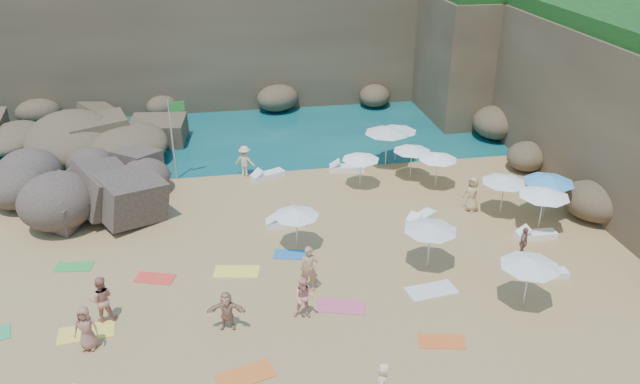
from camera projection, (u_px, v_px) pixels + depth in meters
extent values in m
plane|color=tan|center=(285.00, 270.00, 25.75)|extent=(120.00, 120.00, 0.00)
plane|color=#0C4751|center=(242.00, 76.00, 52.31)|extent=(120.00, 120.00, 0.00)
cube|color=brown|center=(270.00, 40.00, 46.43)|extent=(44.00, 8.00, 8.00)
cube|color=brown|center=(611.00, 96.00, 33.98)|extent=(8.00, 30.00, 8.00)
cube|color=brown|center=(487.00, 48.00, 44.30)|extent=(10.00, 12.00, 8.00)
cylinder|color=white|center=(7.00, 49.00, 48.24)|extent=(0.10, 0.10, 6.00)
cylinder|color=white|center=(27.00, 48.00, 48.47)|extent=(0.10, 0.10, 6.00)
cylinder|color=white|center=(47.00, 48.00, 48.70)|extent=(0.10, 0.10, 6.00)
cylinder|color=silver|center=(172.00, 141.00, 32.86)|extent=(0.09, 0.09, 4.45)
cube|color=#218629|center=(177.00, 107.00, 32.11)|extent=(0.74, 0.34, 0.50)
cylinder|color=silver|center=(396.00, 144.00, 35.65)|extent=(0.06, 0.06, 2.05)
cone|color=silver|center=(397.00, 128.00, 35.22)|extent=(2.30, 2.30, 0.35)
cylinder|color=silver|center=(386.00, 148.00, 34.94)|extent=(0.07, 0.07, 2.23)
cone|color=silver|center=(387.00, 130.00, 34.47)|extent=(2.51, 2.51, 0.38)
cylinder|color=silver|center=(360.00, 171.00, 32.58)|extent=(0.05, 0.05, 1.76)
cone|color=white|center=(361.00, 157.00, 32.21)|extent=(1.98, 1.98, 0.30)
cylinder|color=silver|center=(411.00, 163.00, 33.52)|extent=(0.05, 0.05, 1.80)
cone|color=silver|center=(412.00, 148.00, 33.15)|extent=(2.02, 2.02, 0.31)
cylinder|color=silver|center=(437.00, 172.00, 32.51)|extent=(0.05, 0.05, 1.81)
cone|color=white|center=(438.00, 156.00, 32.14)|extent=(2.03, 2.03, 0.31)
cylinder|color=silver|center=(296.00, 230.00, 26.98)|extent=(0.05, 0.05, 1.80)
cone|color=silver|center=(296.00, 212.00, 26.60)|extent=(2.02, 2.02, 0.31)
cylinder|color=silver|center=(541.00, 212.00, 28.23)|extent=(0.06, 0.06, 2.04)
cone|color=white|center=(544.00, 192.00, 27.81)|extent=(2.29, 2.29, 0.35)
cylinder|color=silver|center=(502.00, 197.00, 29.72)|extent=(0.06, 0.06, 1.94)
cone|color=silver|center=(505.00, 179.00, 29.31)|extent=(2.18, 2.18, 0.33)
cylinder|color=silver|center=(429.00, 247.00, 25.56)|extent=(0.06, 0.06, 1.97)
cone|color=silver|center=(431.00, 227.00, 25.15)|extent=(2.21, 2.21, 0.34)
cylinder|color=silver|center=(546.00, 198.00, 29.45)|extent=(0.06, 0.06, 2.09)
cone|color=#3F94D7|center=(549.00, 179.00, 29.01)|extent=(2.35, 2.35, 0.36)
cylinder|color=silver|center=(527.00, 284.00, 23.16)|extent=(0.06, 0.06, 1.97)
cone|color=silver|center=(530.00, 262.00, 22.75)|extent=(2.21, 2.21, 0.34)
cube|color=white|center=(268.00, 175.00, 33.94)|extent=(1.96, 1.35, 0.29)
cube|color=white|center=(347.00, 168.00, 34.78)|extent=(2.02, 0.93, 0.30)
cube|color=white|center=(421.00, 218.00, 29.57)|extent=(1.76, 1.52, 0.27)
cube|color=white|center=(286.00, 223.00, 29.12)|extent=(1.86, 0.62, 0.29)
cube|color=white|center=(536.00, 235.00, 28.10)|extent=(1.83, 0.64, 0.28)
cube|color=white|center=(548.00, 273.00, 25.31)|extent=(1.68, 0.68, 0.25)
cube|color=orange|center=(246.00, 375.00, 20.18)|extent=(2.03, 1.41, 0.03)
cube|color=yellow|center=(86.00, 332.00, 22.13)|extent=(2.01, 1.15, 0.03)
cube|color=#F0392A|center=(155.00, 278.00, 25.21)|extent=(1.73, 1.22, 0.03)
cube|color=#226CB6|center=(292.00, 255.00, 26.84)|extent=(1.76, 1.19, 0.03)
cube|color=#D4526D|center=(341.00, 306.00, 23.52)|extent=(2.01, 1.39, 0.03)
cube|color=orange|center=(442.00, 341.00, 21.70)|extent=(1.72, 1.11, 0.03)
cube|color=green|center=(74.00, 267.00, 25.97)|extent=(1.61, 0.97, 0.03)
cube|color=#FFED43|center=(237.00, 272.00, 25.64)|extent=(1.97, 1.24, 0.03)
cube|color=silver|center=(431.00, 290.00, 24.44)|extent=(2.06, 1.23, 0.03)
imported|color=#BE715F|center=(101.00, 299.00, 22.40)|extent=(0.94, 0.76, 1.82)
imported|color=#F2C389|center=(245.00, 161.00, 33.85)|extent=(1.21, 0.91, 1.74)
imported|color=#915C48|center=(523.00, 243.00, 26.33)|extent=(0.80, 0.89, 1.46)
imported|color=tan|center=(472.00, 194.00, 30.18)|extent=(0.89, 0.98, 1.78)
imported|color=#AA7255|center=(124.00, 195.00, 30.25)|extent=(1.57, 0.70, 1.63)
imported|color=#A16550|center=(89.00, 343.00, 21.30)|extent=(0.99, 1.74, 0.44)
imported|color=tan|center=(228.00, 324.00, 22.29)|extent=(1.61, 1.70, 0.40)
imported|color=tan|center=(309.00, 285.00, 24.42)|extent=(0.99, 1.96, 0.45)
imported|color=#ED9986|center=(304.00, 310.00, 22.81)|extent=(1.18, 1.78, 0.62)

